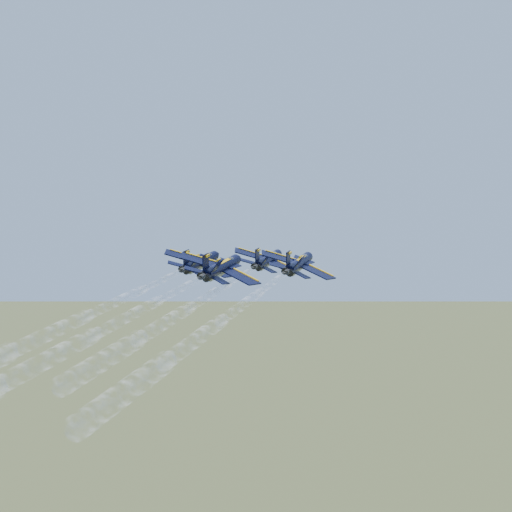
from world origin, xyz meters
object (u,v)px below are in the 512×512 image
Objects in this scene: jet_lead at (269,260)px; jet_left at (202,262)px; jet_right at (299,263)px; jet_slot at (222,267)px.

jet_left is (-3.96, -13.24, 0.00)m from jet_lead.
jet_right is (11.30, -7.62, 0.00)m from jet_lead.
jet_lead is 13.82m from jet_left.
jet_left is 1.00× the size of jet_slot.
jet_lead is at bearing 88.94° from jet_slot.
jet_left and jet_right have the same top height.
jet_lead is at bearing 52.88° from jet_left.
jet_lead is 1.00× the size of jet_slot.
jet_slot is (7.94, -22.57, 0.00)m from jet_lead.
jet_right is at bearing -54.46° from jet_lead.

